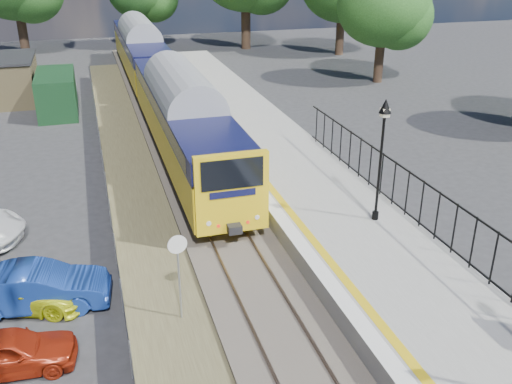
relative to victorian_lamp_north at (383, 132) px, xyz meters
name	(u,v)px	position (x,y,z in m)	size (l,w,h in m)	color
ground	(297,372)	(-5.30, -6.00, -4.30)	(120.00, 120.00, 0.00)	#2D2D30
track_bed	(205,216)	(-5.77, 3.67, -4.21)	(5.90, 80.00, 0.29)	#473F38
platform	(326,211)	(-1.10, 2.00, -3.85)	(5.00, 70.00, 0.90)	gray
platform_edge	(278,207)	(-3.16, 2.00, -3.39)	(0.90, 70.00, 0.01)	silver
victorian_lamp_north	(383,132)	(0.00, 0.00, 0.00)	(0.44, 0.44, 4.60)	black
palisade_fence	(469,238)	(1.25, -3.76, -2.46)	(0.12, 26.00, 2.00)	black
wire_fence	(107,193)	(-9.50, 6.00, -3.70)	(0.06, 52.00, 1.20)	#999EA3
train	(156,73)	(-5.30, 21.24, -1.96)	(2.82, 40.83, 3.51)	gold
speed_sign	(178,263)	(-7.85, -2.87, -2.33)	(0.58, 0.13, 2.88)	#999EA3
car_red	(8,352)	(-12.58, -3.77, -3.70)	(1.41, 3.51, 1.19)	#9F250E
car_blue	(38,288)	(-11.95, -0.98, -3.59)	(1.50, 4.30, 1.42)	navy
car_yellow	(19,289)	(-12.52, -0.74, -3.69)	(1.71, 4.21, 1.22)	yellow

